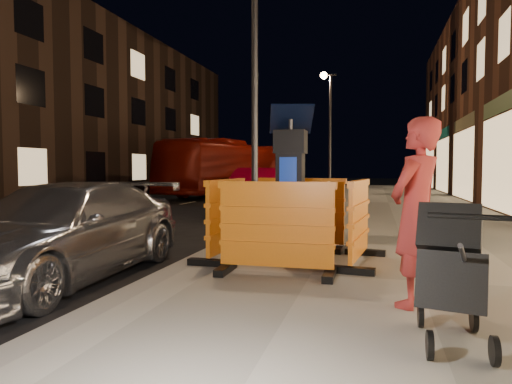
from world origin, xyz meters
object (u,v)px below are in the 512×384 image
(barrier_front, at_px, (276,229))
(car_silver, at_px, (63,278))
(barrier_bldgside, at_px, (359,222))
(bus_doubledecker, at_px, (226,195))
(barrier_kerbside, at_px, (226,218))
(man, at_px, (416,212))
(stroller, at_px, (454,277))
(parking_kiosk, at_px, (290,188))
(car_red, at_px, (259,211))
(barrier_back, at_px, (301,213))

(barrier_front, xyz_separation_m, car_silver, (-2.82, -0.27, -0.72))
(barrier_bldgside, height_order, bus_doubledecker, bus_doubledecker)
(barrier_kerbside, xyz_separation_m, car_silver, (-1.87, -1.22, -0.72))
(barrier_kerbside, xyz_separation_m, bus_doubledecker, (-5.54, 16.59, -0.72))
(bus_doubledecker, relative_size, man, 5.79)
(car_silver, distance_m, stroller, 4.84)
(parking_kiosk, relative_size, barrier_front, 1.40)
(barrier_kerbside, distance_m, car_red, 8.61)
(man, bearing_deg, parking_kiosk, -107.08)
(stroller, bearing_deg, car_red, 124.22)
(barrier_front, xyz_separation_m, barrier_back, (0.00, 1.90, 0.00))
(barrier_front, bearing_deg, parking_kiosk, 89.44)
(barrier_bldgside, distance_m, car_silver, 4.02)
(barrier_back, xyz_separation_m, bus_doubledecker, (-6.49, 15.64, -0.72))
(parking_kiosk, relative_size, car_red, 0.46)
(bus_doubledecker, height_order, stroller, bus_doubledecker)
(barrier_kerbside, bearing_deg, man, -123.87)
(barrier_kerbside, height_order, barrier_bldgside, same)
(parking_kiosk, distance_m, car_silver, 3.28)
(barrier_back, height_order, car_red, barrier_back)
(car_silver, bearing_deg, barrier_back, 36.60)
(barrier_bldgside, relative_size, car_red, 0.33)
(car_silver, height_order, bus_doubledecker, bus_doubledecker)
(barrier_back, bearing_deg, stroller, -57.31)
(barrier_kerbside, distance_m, stroller, 3.82)
(barrier_bldgside, bearing_deg, bus_doubledecker, 30.59)
(stroller, bearing_deg, barrier_kerbside, 147.44)
(barrier_front, bearing_deg, barrier_bldgside, 44.44)
(stroller, bearing_deg, man, 115.42)
(barrier_back, xyz_separation_m, barrier_kerbside, (-0.95, -0.95, 0.00))
(barrier_kerbside, distance_m, car_silver, 2.34)
(parking_kiosk, xyz_separation_m, barrier_bldgside, (0.95, 0.00, -0.45))
(barrier_front, bearing_deg, car_silver, -175.12)
(car_silver, height_order, stroller, stroller)
(parking_kiosk, relative_size, stroller, 2.03)
(bus_doubledecker, bearing_deg, car_silver, -70.81)
(car_red, bearing_deg, man, -66.94)
(bus_doubledecker, height_order, man, man)
(barrier_bldgside, distance_m, man, 1.94)
(barrier_kerbside, relative_size, bus_doubledecker, 0.14)
(barrier_front, bearing_deg, barrier_back, 89.44)
(barrier_bldgside, distance_m, stroller, 2.84)
(barrier_front, relative_size, bus_doubledecker, 0.14)
(parking_kiosk, bearing_deg, barrier_back, 94.44)
(stroller, bearing_deg, barrier_back, 128.13)
(parking_kiosk, height_order, barrier_front, parking_kiosk)
(barrier_front, distance_m, man, 1.79)
(barrier_bldgside, height_order, car_silver, barrier_bldgside)
(barrier_bldgside, xyz_separation_m, bus_doubledecker, (-7.44, 16.59, -0.72))
(barrier_back, relative_size, barrier_kerbside, 1.00)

